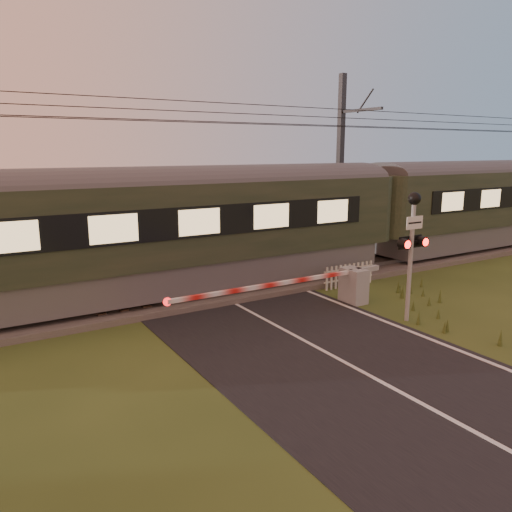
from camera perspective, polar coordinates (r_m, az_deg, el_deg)
ground at (r=11.66m, az=9.45°, el=-11.65°), size 160.00×160.00×0.00m
road at (r=11.51m, az=10.29°, el=-11.96°), size 6.00×140.00×0.03m
track_bed at (r=16.79m, az=-5.11°, el=-3.86°), size 140.00×3.40×0.39m
overhead_wires at (r=16.19m, az=-5.49°, el=15.79°), size 120.00×0.62×0.62m
train at (r=20.40m, az=12.91°, el=4.86°), size 41.30×2.85×3.85m
boom_gate at (r=15.50m, az=10.09°, el=-3.28°), size 7.17×0.83×1.10m
crossing_signal at (r=14.03m, az=17.42°, el=2.46°), size 0.91×0.36×3.56m
picket_fence at (r=17.56m, az=10.61°, el=-2.15°), size 2.18×0.07×0.81m
catenary_mast at (r=22.13m, az=9.68°, el=10.26°), size 0.24×2.47×7.77m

